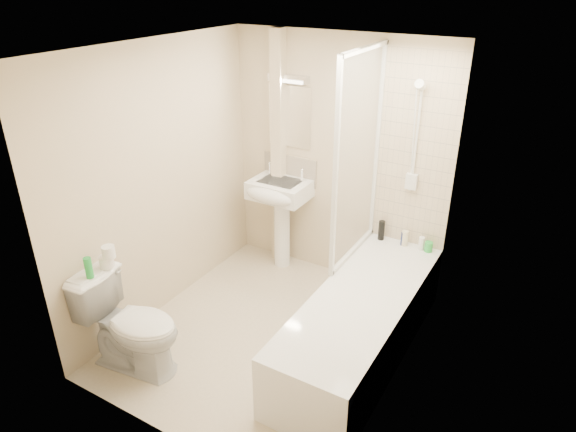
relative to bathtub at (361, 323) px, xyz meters
The scene contains 24 objects.
floor 0.83m from the bathtub, 165.07° to the right, with size 2.50×2.50×0.00m, color beige.
wall_back 1.58m from the bathtub, 125.54° to the left, with size 2.20×0.02×2.40m, color #C9B696.
wall_left 2.07m from the bathtub, behind, with size 0.02×2.50×2.40m, color #C9B696.
wall_right 1.00m from the bathtub, 29.74° to the right, with size 0.02×2.50×2.40m, color #C9B696.
ceiling 2.25m from the bathtub, 165.07° to the right, with size 2.20×2.50×0.02m, color white.
tile_back 1.54m from the bathtub, 90.00° to the left, with size 0.70×0.01×1.75m, color beige.
tile_right 1.19m from the bathtub, ahead, with size 0.01×2.10×1.75m, color beige.
pipe_boxing 1.92m from the bathtub, 144.15° to the left, with size 0.12×0.12×2.40m, color #C9B696.
splashback 1.80m from the bathtub, 140.69° to the left, with size 0.60×0.01×0.30m, color beige.
mirror 2.09m from the bathtub, 140.74° to the left, with size 0.46×0.01×0.60m, color white.
strip_light 2.32m from the bathtub, 141.37° to the left, with size 0.42×0.07×0.07m, color silver.
bathtub is the anchor object (origin of this frame).
shower_screen 1.35m from the bathtub, 120.33° to the left, with size 0.04×0.92×1.80m.
shower_fixture 1.60m from the bathtub, 90.10° to the left, with size 0.10×0.16×0.99m.
pedestal_sink 1.59m from the bathtub, 147.37° to the left, with size 0.57×0.51×1.11m.
bottle_black_a 1.05m from the bathtub, 102.88° to the left, with size 0.06×0.06×0.19m, color black.
bottle_blue 1.01m from the bathtub, 89.99° to the left, with size 0.05×0.05×0.13m, color navy.
bottle_cream 1.02m from the bathtub, 89.30° to the left, with size 0.06×0.06×0.15m, color beige.
bottle_white_b 1.03m from the bathtub, 79.96° to the left, with size 0.05×0.05×0.13m, color white.
bottle_green 1.04m from the bathtub, 76.10° to the left, with size 0.07×0.07×0.09m, color green.
toilet 1.81m from the bathtub, 144.46° to the right, with size 0.84×0.55×0.81m, color white.
toilet_roll_lower 2.06m from the bathtub, 150.23° to the right, with size 0.11×0.11×0.09m, color white.
toilet_roll_upper 2.06m from the bathtub, 149.79° to the right, with size 0.10×0.10×0.10m, color white.
green_bottle 2.15m from the bathtub, 146.05° to the right, with size 0.06×0.06×0.17m, color green.
Camera 1 is at (1.94, -3.00, 2.89)m, focal length 32.00 mm.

